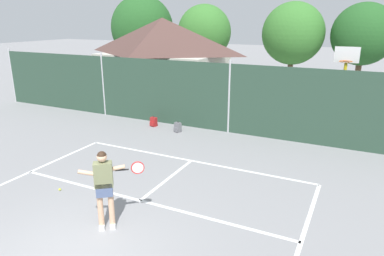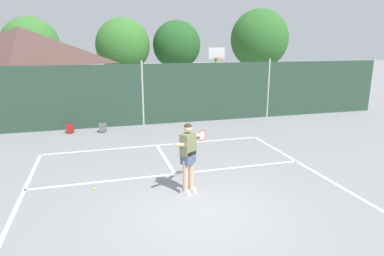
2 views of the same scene
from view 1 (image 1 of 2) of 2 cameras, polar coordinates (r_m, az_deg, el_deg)
The scene contains 10 objects.
ground_plane at distance 7.92m, azimuth -19.08°, elevation -18.86°, with size 120.00×120.00×0.00m, color gray.
court_markings at distance 8.29m, azimuth -15.83°, elevation -16.73°, with size 8.30×11.10×0.01m.
chainlink_fence at distance 14.50m, azimuth 6.03°, elevation 4.75°, with size 26.09×0.09×3.01m.
basketball_hoop at distance 14.96m, azimuth 23.39°, elevation 7.25°, with size 0.90×0.67×3.55m.
clubhouse_building at distance 20.81m, azimuth -4.73°, elevation 11.28°, with size 7.20×4.87×4.62m.
treeline_backdrop at distance 25.53m, azimuth 14.04°, elevation 15.11°, with size 28.77×4.66×6.61m.
tennis_player at distance 8.03m, azimuth -13.99°, elevation -8.65°, with size 1.11×1.00×1.85m.
tennis_ball at distance 10.55m, azimuth -20.64°, elevation -9.29°, with size 0.07×0.07×0.07m, color #CCE033.
backpack_red at distance 15.64m, azimuth -6.26°, elevation 0.98°, with size 0.30×0.27×0.46m.
backpack_grey at distance 14.77m, azimuth -2.34°, elevation 0.10°, with size 0.32×0.31×0.46m.
Camera 1 is at (4.85, -4.31, 4.55)m, focal length 32.91 mm.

